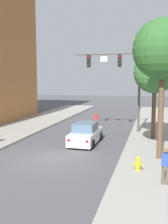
{
  "coord_description": "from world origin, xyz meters",
  "views": [
    {
      "loc": [
        5.78,
        -14.43,
        4.76
      ],
      "look_at": [
        0.2,
        6.76,
        2.0
      ],
      "focal_mm": 42.22,
      "sensor_mm": 36.0,
      "label": 1
    }
  ],
  "objects_px": {
    "pedestrian_crossing_road": "(96,120)",
    "fire_hydrant": "(138,164)",
    "street_tree_nearest": "(163,50)",
    "street_tree_second": "(155,73)",
    "traffic_signal_mast": "(121,73)",
    "car_lead_white": "(86,134)",
    "pedestrian_sidewalk_right_walker": "(166,164)"
  },
  "relations": [
    {
      "from": "traffic_signal_mast",
      "to": "street_tree_nearest",
      "type": "xyz_separation_m",
      "value": [
        3.25,
        -7.61,
        1.05
      ]
    },
    {
      "from": "street_tree_nearest",
      "to": "street_tree_second",
      "type": "distance_m",
      "value": 5.51
    },
    {
      "from": "pedestrian_crossing_road",
      "to": "fire_hydrant",
      "type": "height_order",
      "value": "pedestrian_crossing_road"
    },
    {
      "from": "pedestrian_crossing_road",
      "to": "street_tree_second",
      "type": "height_order",
      "value": "street_tree_second"
    },
    {
      "from": "pedestrian_crossing_road",
      "to": "street_tree_nearest",
      "type": "bearing_deg",
      "value": -56.84
    },
    {
      "from": "pedestrian_sidewalk_right_walker",
      "to": "street_tree_second",
      "type": "height_order",
      "value": "street_tree_second"
    },
    {
      "from": "pedestrian_sidewalk_right_walker",
      "to": "fire_hydrant",
      "type": "distance_m",
      "value": 2.03
    },
    {
      "from": "pedestrian_crossing_road",
      "to": "pedestrian_sidewalk_right_walker",
      "type": "distance_m",
      "value": 13.84
    },
    {
      "from": "pedestrian_crossing_road",
      "to": "pedestrian_sidewalk_right_walker",
      "type": "relative_size",
      "value": 1.0
    },
    {
      "from": "traffic_signal_mast",
      "to": "pedestrian_crossing_road",
      "type": "bearing_deg",
      "value": 157.0
    },
    {
      "from": "street_tree_second",
      "to": "car_lead_white",
      "type": "bearing_deg",
      "value": -152.66
    },
    {
      "from": "car_lead_white",
      "to": "street_tree_second",
      "type": "xyz_separation_m",
      "value": [
        4.8,
        2.48,
        4.51
      ]
    },
    {
      "from": "car_lead_white",
      "to": "pedestrian_crossing_road",
      "type": "height_order",
      "value": "pedestrian_crossing_road"
    },
    {
      "from": "car_lead_white",
      "to": "pedestrian_sidewalk_right_walker",
      "type": "xyz_separation_m",
      "value": [
        5.34,
        -6.85,
        0.34
      ]
    },
    {
      "from": "car_lead_white",
      "to": "street_tree_second",
      "type": "bearing_deg",
      "value": 27.34
    },
    {
      "from": "pedestrian_crossing_road",
      "to": "pedestrian_sidewalk_right_walker",
      "type": "bearing_deg",
      "value": -65.22
    },
    {
      "from": "car_lead_white",
      "to": "fire_hydrant",
      "type": "relative_size",
      "value": 5.92
    },
    {
      "from": "pedestrian_crossing_road",
      "to": "street_tree_nearest",
      "type": "distance_m",
      "value": 11.65
    },
    {
      "from": "pedestrian_crossing_road",
      "to": "street_tree_nearest",
      "type": "height_order",
      "value": "street_tree_nearest"
    },
    {
      "from": "car_lead_white",
      "to": "street_tree_second",
      "type": "distance_m",
      "value": 7.04
    },
    {
      "from": "fire_hydrant",
      "to": "street_tree_second",
      "type": "relative_size",
      "value": 0.11
    },
    {
      "from": "fire_hydrant",
      "to": "street_tree_nearest",
      "type": "xyz_separation_m",
      "value": [
        1.08,
        2.43,
        5.85
      ]
    },
    {
      "from": "street_tree_second",
      "to": "pedestrian_crossing_road",
      "type": "bearing_deg",
      "value": 148.37
    },
    {
      "from": "car_lead_white",
      "to": "street_tree_nearest",
      "type": "xyz_separation_m",
      "value": [
        5.17,
        -2.9,
        5.64
      ]
    },
    {
      "from": "pedestrian_crossing_road",
      "to": "fire_hydrant",
      "type": "relative_size",
      "value": 2.28
    },
    {
      "from": "traffic_signal_mast",
      "to": "fire_hydrant",
      "type": "relative_size",
      "value": 10.42
    },
    {
      "from": "fire_hydrant",
      "to": "pedestrian_sidewalk_right_walker",
      "type": "bearing_deg",
      "value": -50.58
    },
    {
      "from": "traffic_signal_mast",
      "to": "street_tree_nearest",
      "type": "height_order",
      "value": "street_tree_nearest"
    },
    {
      "from": "fire_hydrant",
      "to": "street_tree_second",
      "type": "xyz_separation_m",
      "value": [
        0.7,
        7.82,
        4.72
      ]
    },
    {
      "from": "traffic_signal_mast",
      "to": "street_tree_second",
      "type": "height_order",
      "value": "traffic_signal_mast"
    },
    {
      "from": "pedestrian_crossing_road",
      "to": "street_tree_nearest",
      "type": "relative_size",
      "value": 0.21
    },
    {
      "from": "street_tree_second",
      "to": "pedestrian_sidewalk_right_walker",
      "type": "bearing_deg",
      "value": -86.69
    }
  ]
}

